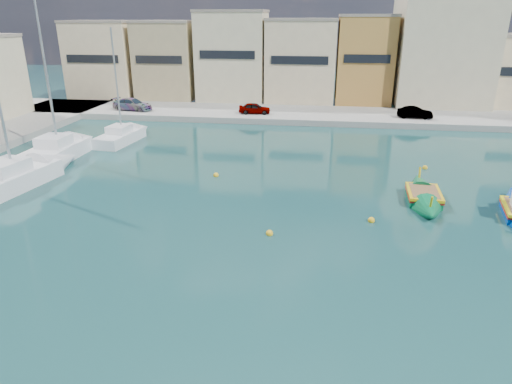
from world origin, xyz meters
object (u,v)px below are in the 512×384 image
(luzzu_green, at_px, (423,197))
(yacht_north, at_px, (130,134))
(yacht_mid, at_px, (33,172))
(yacht_midnorth, at_px, (69,147))
(church_block, at_px, (443,32))

(luzzu_green, height_order, yacht_north, yacht_north)
(yacht_north, height_order, yacht_mid, yacht_mid)
(yacht_midnorth, bearing_deg, yacht_mid, -82.24)
(luzzu_green, height_order, yacht_midnorth, yacht_midnorth)
(yacht_north, bearing_deg, church_block, 32.46)
(yacht_north, distance_m, yacht_mid, 11.34)
(yacht_north, relative_size, yacht_midnorth, 0.81)
(yacht_north, bearing_deg, yacht_mid, -100.38)
(yacht_midnorth, relative_size, yacht_mid, 1.00)
(church_block, relative_size, yacht_mid, 1.54)
(luzzu_green, distance_m, yacht_mid, 24.85)
(church_block, distance_m, yacht_mid, 44.46)
(church_block, height_order, yacht_midnorth, church_block)
(yacht_mid, bearing_deg, church_block, 43.42)
(yacht_north, xyz_separation_m, yacht_midnorth, (-2.86, -5.13, 0.09))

